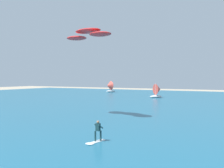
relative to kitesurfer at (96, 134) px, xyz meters
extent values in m
cube|color=#1E607F|center=(0.28, 36.61, -0.65)|extent=(160.00, 90.00, 0.10)
cube|color=white|center=(0.03, 0.19, -0.58)|extent=(0.68, 1.46, 0.05)
cylinder|color=#143338|center=(-0.12, 0.03, -0.15)|extent=(0.14, 0.14, 0.80)
cylinder|color=#143338|center=(0.18, 0.34, -0.15)|extent=(0.14, 0.14, 0.80)
cube|color=#143338|center=(0.03, 0.19, 0.55)|extent=(0.39, 0.28, 0.60)
sphere|color=#9E7051|center=(0.03, 0.19, 0.96)|extent=(0.22, 0.22, 0.22)
cylinder|color=#143338|center=(-0.17, 0.31, 0.60)|extent=(0.18, 0.51, 0.39)
cylinder|color=#143338|center=(0.27, 0.23, 0.60)|extent=(0.18, 0.51, 0.39)
ellipsoid|color=white|center=(-0.14, -0.75, -0.56)|extent=(0.80, 0.72, 0.08)
ellipsoid|color=red|center=(-7.00, 9.26, 10.21)|extent=(4.36, 3.26, 0.45)
ellipsoid|color=red|center=(-9.12, 9.83, 9.56)|extent=(3.36, 2.99, 0.45)
ellipsoid|color=red|center=(-4.87, 8.69, 9.56)|extent=(3.36, 2.99, 0.45)
ellipsoid|color=white|center=(-9.81, 44.19, -0.29)|extent=(3.08, 3.25, 0.63)
cylinder|color=silver|center=(-9.91, 44.07, 1.69)|extent=(0.10, 0.10, 3.34)
cone|color=#D84C3F|center=(-9.43, 44.61, 1.52)|extent=(3.06, 2.96, 2.80)
ellipsoid|color=white|center=(-31.67, 60.20, -0.26)|extent=(2.80, 3.79, 0.68)
cylinder|color=silver|center=(-31.59, 60.35, 1.89)|extent=(0.11, 0.11, 3.63)
cone|color=#D84C3F|center=(-31.96, 59.64, 1.71)|extent=(3.44, 2.83, 3.05)
camera|label=1|loc=(10.22, -16.36, 4.41)|focal=39.82mm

